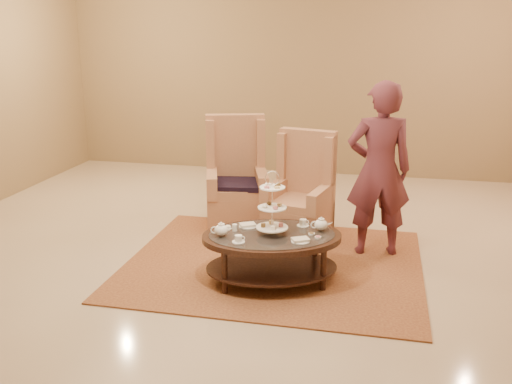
% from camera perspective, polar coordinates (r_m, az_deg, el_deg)
% --- Properties ---
extents(ground, '(8.00, 8.00, 0.00)m').
position_cam_1_polar(ground, '(5.86, 0.01, -7.49)').
color(ground, '#C8B295').
rests_on(ground, ground).
extents(ceiling, '(8.00, 8.00, 0.02)m').
position_cam_1_polar(ceiling, '(5.86, 0.01, -7.49)').
color(ceiling, silver).
rests_on(ceiling, ground).
extents(wall_back, '(8.00, 0.04, 3.50)m').
position_cam_1_polar(wall_back, '(9.32, 5.41, 12.48)').
color(wall_back, '#8D734D').
rests_on(wall_back, ground).
extents(rug, '(2.98, 2.48, 0.02)m').
position_cam_1_polar(rug, '(5.92, 1.77, -7.15)').
color(rug, '#A16839').
rests_on(rug, ground).
extents(tea_table, '(1.51, 1.24, 1.10)m').
position_cam_1_polar(tea_table, '(5.38, 1.60, -5.10)').
color(tea_table, black).
rests_on(tea_table, ground).
extents(armchair_left, '(0.90, 0.91, 1.33)m').
position_cam_1_polar(armchair_left, '(6.96, -1.97, 0.34)').
color(armchair_left, '#B47954').
rests_on(armchair_left, ground).
extents(armchair_right, '(0.80, 0.81, 1.23)m').
position_cam_1_polar(armchair_right, '(6.55, 4.51, -1.06)').
color(armchair_right, '#B47954').
rests_on(armchair_right, ground).
extents(person, '(0.75, 0.56, 1.85)m').
position_cam_1_polar(person, '(6.04, 12.20, 2.15)').
color(person, '#5A2630').
rests_on(person, ground).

